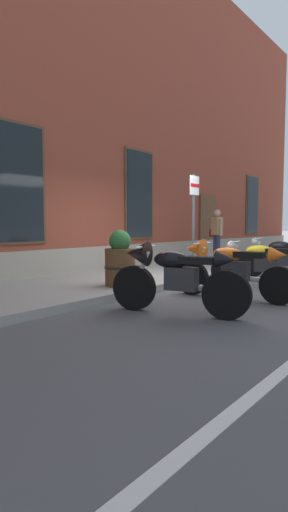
% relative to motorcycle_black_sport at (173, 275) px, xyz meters
% --- Properties ---
extents(ground_plane, '(140.00, 140.00, 0.00)m').
position_rel_motorcycle_black_sport_xyz_m(ground_plane, '(2.25, 1.22, -0.55)').
color(ground_plane, '#4C4C4F').
extents(sidewalk, '(33.16, 2.87, 0.14)m').
position_rel_motorcycle_black_sport_xyz_m(sidewalk, '(2.25, 2.66, -0.49)').
color(sidewalk, gray).
rests_on(sidewalk, ground_plane).
extents(brick_pub_facade, '(27.16, 6.52, 9.70)m').
position_rel_motorcycle_black_sport_xyz_m(brick_pub_facade, '(2.25, 7.30, 4.29)').
color(brick_pub_facade, brown).
rests_on(brick_pub_facade, ground_plane).
extents(motorcycle_black_sport, '(0.72, 2.00, 1.02)m').
position_rel_motorcycle_black_sport_xyz_m(motorcycle_black_sport, '(0.00, 0.00, 0.00)').
color(motorcycle_black_sport, black).
rests_on(motorcycle_black_sport, ground_plane).
extents(motorcycle_orange_sport, '(0.62, 2.14, 1.01)m').
position_rel_motorcycle_black_sport_xyz_m(motorcycle_orange_sport, '(1.51, -0.08, -0.00)').
color(motorcycle_orange_sport, black).
rests_on(motorcycle_orange_sport, ground_plane).
extents(motorcycle_yellow_naked, '(0.68, 2.12, 0.92)m').
position_rel_motorcycle_black_sport_xyz_m(motorcycle_yellow_naked, '(2.97, -0.09, -0.09)').
color(motorcycle_yellow_naked, black).
rests_on(motorcycle_yellow_naked, ground_plane).
extents(motorcycle_black_naked, '(0.62, 2.18, 0.95)m').
position_rel_motorcycle_black_sport_xyz_m(motorcycle_black_naked, '(4.31, -0.04, -0.08)').
color(motorcycle_black_naked, black).
rests_on(motorcycle_black_naked, ground_plane).
extents(pedestrian_tan_coat, '(0.42, 0.60, 1.59)m').
position_rel_motorcycle_black_sport_xyz_m(pedestrian_tan_coat, '(6.68, 2.93, 0.46)').
color(pedestrian_tan_coat, '#2D3351').
rests_on(pedestrian_tan_coat, sidewalk).
extents(parking_sign, '(0.36, 0.07, 2.28)m').
position_rel_motorcycle_black_sport_xyz_m(parking_sign, '(3.44, 1.79, 1.06)').
color(parking_sign, '#4C4C51').
rests_on(parking_sign, sidewalk).
extents(barrel_planter, '(0.58, 0.58, 1.02)m').
position_rel_motorcycle_black_sport_xyz_m(barrel_planter, '(0.79, 1.72, 0.03)').
color(barrel_planter, brown).
rests_on(barrel_planter, sidewalk).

